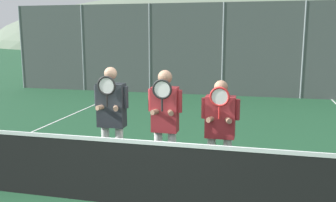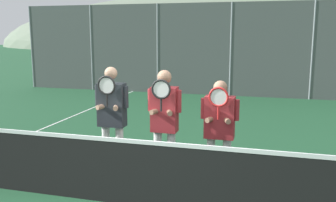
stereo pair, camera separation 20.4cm
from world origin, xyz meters
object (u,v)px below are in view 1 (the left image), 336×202
(player_center_left, at_px, (165,119))
(player_center_right, at_px, (220,125))
(car_far_left, at_px, (141,65))
(car_left_of_center, at_px, (245,65))
(player_leftmost, at_px, (112,114))

(player_center_left, xyz_separation_m, player_center_right, (0.84, 0.11, -0.08))
(player_center_left, xyz_separation_m, car_far_left, (-4.09, 11.56, -0.20))
(player_center_right, height_order, car_left_of_center, car_left_of_center)
(player_center_left, distance_m, car_left_of_center, 11.84)
(player_center_right, relative_size, car_far_left, 0.38)
(player_center_left, xyz_separation_m, car_left_of_center, (0.76, 11.82, -0.14))
(player_leftmost, bearing_deg, car_far_left, 105.50)
(player_center_left, relative_size, car_far_left, 0.41)
(player_center_left, bearing_deg, car_far_left, 109.50)
(player_center_right, bearing_deg, player_center_left, -172.85)
(car_far_left, bearing_deg, player_center_right, -66.70)
(player_leftmost, distance_m, car_left_of_center, 11.88)
(player_leftmost, height_order, car_far_left, player_leftmost)
(player_leftmost, relative_size, car_far_left, 0.42)
(player_leftmost, height_order, player_center_right, player_leftmost)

